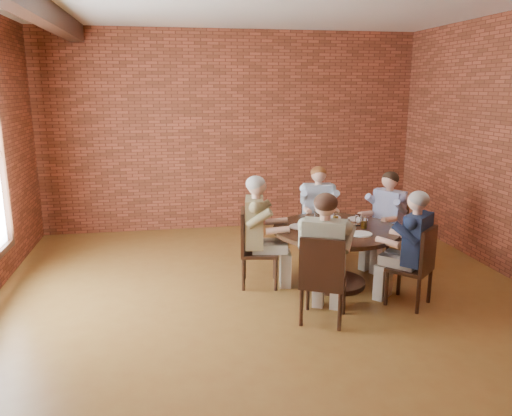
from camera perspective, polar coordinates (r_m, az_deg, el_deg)
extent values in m
plane|color=brown|center=(5.81, 2.07, -11.29)|extent=(7.00, 7.00, 0.00)
plane|color=brown|center=(8.75, -2.74, 8.70)|extent=(7.00, 0.00, 7.00)
plane|color=brown|center=(2.13, 22.96, -7.90)|extent=(7.00, 0.00, 7.00)
cylinder|color=#321C10|center=(6.51, 8.90, -8.36)|extent=(0.78, 0.78, 0.06)
cylinder|color=#321C10|center=(6.39, 9.00, -5.70)|extent=(0.22, 0.22, 0.64)
cylinder|color=#322112|center=(6.28, 9.13, -2.47)|extent=(1.57, 1.57, 0.05)
cube|color=#321C10|center=(7.14, 14.51, -3.23)|extent=(0.58, 0.58, 0.04)
cube|color=#321C10|center=(7.23, 15.54, -0.92)|extent=(0.25, 0.39, 0.49)
cylinder|color=#321C10|center=(7.17, 12.35, -4.93)|extent=(0.04, 0.04, 0.41)
cylinder|color=#321C10|center=(6.97, 14.73, -5.62)|extent=(0.04, 0.04, 0.41)
cylinder|color=#321C10|center=(7.45, 14.10, -4.31)|extent=(0.04, 0.04, 0.41)
cylinder|color=#321C10|center=(7.26, 16.45, -4.96)|extent=(0.04, 0.04, 0.41)
cube|color=#321C10|center=(7.38, 7.05, -2.35)|extent=(0.47, 0.47, 0.04)
cube|color=#321C10|center=(7.50, 6.81, 0.01)|extent=(0.43, 0.08, 0.49)
cylinder|color=#321C10|center=(7.24, 5.86, -4.50)|extent=(0.04, 0.04, 0.41)
cylinder|color=#321C10|center=(7.31, 8.71, -4.40)|extent=(0.04, 0.04, 0.41)
cylinder|color=#321C10|center=(7.58, 5.35, -3.64)|extent=(0.04, 0.04, 0.41)
cylinder|color=#321C10|center=(7.66, 8.08, -3.55)|extent=(0.04, 0.04, 0.41)
cube|color=#321C10|center=(6.29, 0.41, -5.08)|extent=(0.53, 0.53, 0.04)
cube|color=#321C10|center=(6.21, -1.52, -2.61)|extent=(0.12, 0.46, 0.52)
cylinder|color=#321C10|center=(6.18, 2.27, -7.64)|extent=(0.04, 0.04, 0.41)
cylinder|color=#321C10|center=(6.56, 2.14, -6.38)|extent=(0.04, 0.04, 0.41)
cylinder|color=#321C10|center=(6.18, -1.45, -7.64)|extent=(0.04, 0.04, 0.41)
cylinder|color=#321C10|center=(6.55, -1.36, -6.38)|extent=(0.04, 0.04, 0.41)
cube|color=#321C10|center=(5.40, 7.74, -8.41)|extent=(0.61, 0.61, 0.04)
cube|color=#321C10|center=(5.11, 7.51, -6.33)|extent=(0.43, 0.24, 0.53)
cylinder|color=#321C10|center=(5.66, 9.99, -9.94)|extent=(0.04, 0.04, 0.41)
cylinder|color=#321C10|center=(5.70, 5.93, -9.61)|extent=(0.04, 0.04, 0.41)
cylinder|color=#321C10|center=(5.29, 9.55, -11.64)|extent=(0.04, 0.04, 0.41)
cylinder|color=#321C10|center=(5.34, 5.19, -11.26)|extent=(0.04, 0.04, 0.41)
cube|color=#321C10|center=(6.00, 17.14, -6.65)|extent=(0.60, 0.60, 0.04)
cube|color=#321C10|center=(5.86, 19.09, -4.56)|extent=(0.34, 0.32, 0.49)
cylinder|color=#321C10|center=(6.30, 16.02, -7.78)|extent=(0.04, 0.04, 0.41)
cylinder|color=#321C10|center=(5.98, 14.68, -8.86)|extent=(0.04, 0.04, 0.41)
cylinder|color=#321C10|center=(6.19, 19.21, -8.42)|extent=(0.04, 0.04, 0.41)
cylinder|color=#321C10|center=(5.86, 18.03, -9.57)|extent=(0.04, 0.04, 0.41)
cylinder|color=white|center=(6.70, 11.55, -1.26)|extent=(0.26, 0.26, 0.01)
cylinder|color=white|center=(6.71, 8.58, -1.12)|extent=(0.26, 0.26, 0.01)
cylinder|color=white|center=(6.24, 5.00, -2.13)|extent=(0.26, 0.26, 0.01)
cylinder|color=white|center=(6.04, 11.93, -2.92)|extent=(0.26, 0.26, 0.01)
cylinder|color=white|center=(6.42, 11.58, -1.34)|extent=(0.07, 0.07, 0.14)
cylinder|color=white|center=(6.49, 9.09, -1.08)|extent=(0.07, 0.07, 0.14)
cylinder|color=white|center=(6.59, 6.99, -0.78)|extent=(0.07, 0.07, 0.14)
cylinder|color=white|center=(6.31, 7.58, -1.43)|extent=(0.07, 0.07, 0.14)
cylinder|color=white|center=(6.09, 8.04, -2.01)|extent=(0.07, 0.07, 0.14)
cylinder|color=white|center=(5.90, 7.60, -2.51)|extent=(0.07, 0.07, 0.14)
cylinder|color=white|center=(6.16, 10.32, -1.91)|extent=(0.07, 0.07, 0.14)
cylinder|color=white|center=(6.31, 12.24, -1.64)|extent=(0.07, 0.07, 0.14)
cube|color=black|center=(6.02, 11.86, -2.99)|extent=(0.09, 0.15, 0.01)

